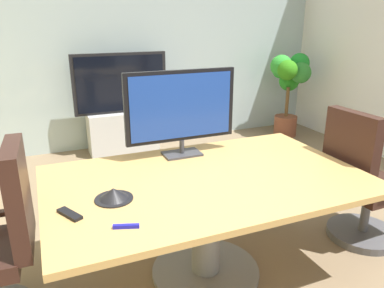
{
  "coord_description": "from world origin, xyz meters",
  "views": [
    {
      "loc": [
        -1.03,
        -1.81,
        1.73
      ],
      "look_at": [
        -0.08,
        0.46,
        0.89
      ],
      "focal_mm": 34.97,
      "sensor_mm": 36.0,
      "label": 1
    }
  ],
  "objects": [
    {
      "name": "wall_back_glass_partition",
      "position": [
        0.0,
        3.3,
        1.5
      ],
      "size": [
        6.13,
        0.1,
        3.0
      ],
      "primitive_type": "cube",
      "color": "#9EB2B7",
      "rests_on": "ground"
    },
    {
      "name": "office_chair_right",
      "position": [
        1.21,
        0.12,
        0.46
      ],
      "size": [
        0.6,
        0.58,
        1.09
      ],
      "rotation": [
        0.0,
        0.0,
        1.6
      ],
      "color": "#4C4C51",
      "rests_on": "ground"
    },
    {
      "name": "remote_control",
      "position": [
        -0.95,
        0.04,
        0.75
      ],
      "size": [
        0.12,
        0.17,
        0.02
      ],
      "primitive_type": "cube",
      "rotation": [
        0.0,
        0.0,
        0.48
      ],
      "color": "black",
      "rests_on": "conference_table"
    },
    {
      "name": "ground_plane",
      "position": [
        0.0,
        0.0,
        0.0
      ],
      "size": [
        7.6,
        7.6,
        0.0
      ],
      "primitive_type": "plane",
      "color": "#7A664C"
    },
    {
      "name": "potted_plant",
      "position": [
        2.43,
        2.72,
        0.82
      ],
      "size": [
        0.62,
        0.56,
        1.23
      ],
      "color": "brown",
      "rests_on": "ground"
    },
    {
      "name": "tv_monitor",
      "position": [
        -0.08,
        0.68,
        1.1
      ],
      "size": [
        0.84,
        0.18,
        0.64
      ],
      "color": "#333338",
      "rests_on": "conference_table"
    },
    {
      "name": "whiteboard_marker",
      "position": [
        -0.71,
        -0.2,
        0.75
      ],
      "size": [
        0.13,
        0.06,
        0.02
      ],
      "primitive_type": "cube",
      "rotation": [
        0.0,
        0.0,
        -0.33
      ],
      "color": "#1919A5",
      "rests_on": "conference_table"
    },
    {
      "name": "conference_table",
      "position": [
        -0.08,
        0.21,
        0.57
      ],
      "size": [
        2.05,
        1.27,
        0.74
      ],
      "color": "#B2894C",
      "rests_on": "ground"
    },
    {
      "name": "wall_display_unit",
      "position": [
        -0.03,
        2.94,
        0.44
      ],
      "size": [
        1.2,
        0.36,
        1.31
      ],
      "color": "#B7BABC",
      "rests_on": "ground"
    },
    {
      "name": "conference_phone",
      "position": [
        -0.7,
        0.14,
        0.77
      ],
      "size": [
        0.22,
        0.22,
        0.07
      ],
      "color": "black",
      "rests_on": "conference_table"
    }
  ]
}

